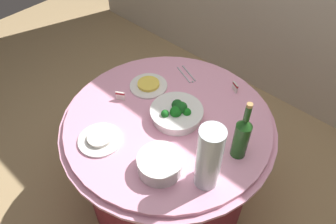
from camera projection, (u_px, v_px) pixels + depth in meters
ground_plane at (168, 191)px, 2.26m from camera, size 6.00×6.00×0.00m
buffet_table at (168, 159)px, 1.99m from camera, size 1.16×1.16×0.74m
broccoli_bowl at (177, 113)px, 1.70m from camera, size 0.28×0.28×0.11m
plate_stack at (160, 164)px, 1.48m from camera, size 0.21×0.21×0.08m
wine_bottle at (242, 136)px, 1.48m from camera, size 0.07×0.07×0.34m
decorative_fruit_vase at (209, 159)px, 1.35m from camera, size 0.11×0.11×0.34m
serving_tongs at (187, 75)px, 1.98m from camera, size 0.17×0.10×0.01m
food_plate_fried_egg at (149, 85)px, 1.90m from camera, size 0.22×0.22×0.03m
food_plate_rice at (100, 139)px, 1.62m from camera, size 0.22×0.22×0.03m
label_placard_front at (120, 95)px, 1.81m from camera, size 0.05×0.03×0.05m
label_placard_mid at (235, 87)px, 1.86m from camera, size 0.05×0.03×0.05m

